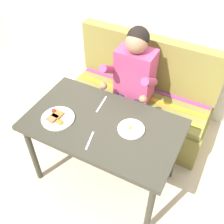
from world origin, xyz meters
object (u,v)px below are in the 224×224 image
object	(u,v)px
person	(132,79)
plate_breakfast	(57,118)
table	(103,130)
knife	(102,104)
plate_eggs	(131,129)
fork	(90,141)
couch	(139,102)

from	to	relation	value
person	plate_breakfast	xyz separation A→B (m)	(-0.31, -0.71, 0.00)
table	knife	xyz separation A→B (m)	(-0.11, 0.18, 0.08)
plate_breakfast	plate_eggs	bearing A→B (deg)	16.51
plate_breakfast	knife	distance (m)	0.38
table	knife	size ratio (longest dim) A/B	6.00
table	fork	size ratio (longest dim) A/B	7.06
fork	table	bearing A→B (deg)	77.67
table	plate_eggs	world-z (taller)	plate_eggs
table	person	xyz separation A→B (m)	(-0.03, 0.59, 0.09)
plate_breakfast	plate_eggs	xyz separation A→B (m)	(0.55, 0.16, -0.00)
person	knife	size ratio (longest dim) A/B	6.06
plate_breakfast	fork	xyz separation A→B (m)	(0.34, -0.07, -0.01)
fork	plate_eggs	bearing A→B (deg)	34.55
plate_breakfast	plate_eggs	distance (m)	0.58
couch	person	world-z (taller)	person
person	plate_eggs	size ratio (longest dim) A/B	5.96
person	fork	size ratio (longest dim) A/B	7.13
person	fork	bearing A→B (deg)	-87.89
plate_eggs	person	bearing A→B (deg)	114.06
couch	plate_eggs	world-z (taller)	couch
couch	plate_breakfast	distance (m)	1.04
couch	knife	bearing A→B (deg)	-101.00
knife	fork	bearing A→B (deg)	-78.85
fork	knife	world-z (taller)	same
table	plate_eggs	xyz separation A→B (m)	(0.22, 0.04, 0.09)
plate_breakfast	table	bearing A→B (deg)	20.43
couch	fork	bearing A→B (deg)	-89.90
couch	person	bearing A→B (deg)	-98.86
plate_breakfast	knife	xyz separation A→B (m)	(0.22, 0.31, -0.01)
table	plate_eggs	distance (m)	0.24
table	plate_eggs	size ratio (longest dim) A/B	5.90
person	plate_eggs	world-z (taller)	person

